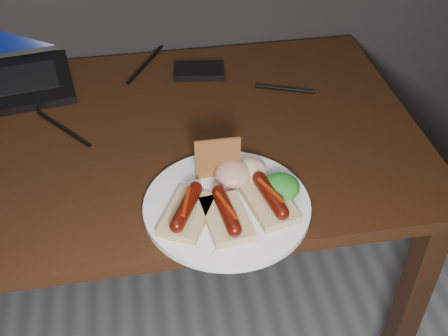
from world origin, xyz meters
TOP-DOWN VIEW (x-y plane):
  - desk at (0.00, 1.38)m, footprint 1.40×0.70m
  - hard_drive at (0.27, 1.60)m, footprint 0.13×0.09m
  - desk_cables at (-0.03, 1.52)m, footprint 1.06×0.45m
  - plate at (0.25, 1.13)m, footprint 0.34×0.34m
  - bread_sausage_left at (0.18, 1.11)m, footprint 0.11×0.13m
  - bread_sausage_center at (0.24, 1.08)m, footprint 0.08×0.12m
  - bread_sausage_right at (0.32, 1.11)m, footprint 0.09×0.13m
  - crispbread at (0.25, 1.21)m, footprint 0.08×0.01m
  - salad_greens at (0.35, 1.14)m, footprint 0.07×0.07m
  - salsa_mound at (0.27, 1.19)m, footprint 0.07×0.07m
  - coleslaw_mound at (0.30, 1.19)m, footprint 0.06×0.06m

SIDE VIEW (x-z plane):
  - desk at x=0.00m, z-range 0.29..1.04m
  - desk_cables at x=-0.03m, z-range 0.75..0.76m
  - plate at x=0.25m, z-range 0.75..0.76m
  - hard_drive at x=0.27m, z-range 0.75..0.77m
  - bread_sausage_left at x=0.18m, z-range 0.76..0.80m
  - bread_sausage_center at x=0.24m, z-range 0.76..0.80m
  - bread_sausage_right at x=0.32m, z-range 0.76..0.80m
  - coleslaw_mound at x=0.30m, z-range 0.76..0.80m
  - salad_greens at x=0.35m, z-range 0.76..0.80m
  - salsa_mound at x=0.27m, z-range 0.76..0.80m
  - crispbread at x=0.25m, z-range 0.76..0.85m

